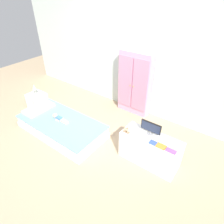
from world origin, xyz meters
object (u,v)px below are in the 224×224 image
(doll, at_px, (58,117))
(table_lamp, at_px, (34,87))
(wardrobe, at_px, (135,84))
(book_blue, at_px, (153,143))
(book_purple, at_px, (171,151))
(bed, at_px, (62,126))
(rocking_horse_toy, at_px, (127,129))
(book_orange, at_px, (161,146))
(tv_stand, at_px, (150,150))
(tv_monitor, at_px, (151,127))
(nightstand, at_px, (37,100))

(doll, relative_size, table_lamp, 1.57)
(wardrobe, xyz_separation_m, book_blue, (1.08, -1.24, -0.19))
(table_lamp, relative_size, book_purple, 1.67)
(bed, xyz_separation_m, rocking_horse_toy, (1.39, 0.22, 0.45))
(book_orange, bearing_deg, rocking_horse_toy, -177.46)
(doll, relative_size, book_orange, 2.69)
(tv_stand, distance_m, tv_monitor, 0.40)
(bed, height_order, book_blue, book_blue)
(bed, relative_size, book_orange, 12.26)
(bed, xyz_separation_m, book_orange, (1.98, 0.25, 0.39))
(bed, relative_size, tv_stand, 1.84)
(bed, xyz_separation_m, doll, (-0.10, 0.02, 0.17))
(nightstand, height_order, wardrobe, wardrobe)
(rocking_horse_toy, bearing_deg, book_orange, 2.54)
(nightstand, relative_size, book_orange, 2.56)
(bed, relative_size, tv_monitor, 5.28)
(book_purple, bearing_deg, doll, -174.05)
(doll, xyz_separation_m, tv_stand, (1.88, 0.32, -0.04))
(rocking_horse_toy, bearing_deg, tv_monitor, 30.06)
(tv_monitor, distance_m, book_orange, 0.33)
(tv_stand, bearing_deg, book_purple, -14.34)
(tv_stand, distance_m, book_orange, 0.34)
(nightstand, height_order, book_blue, book_blue)
(tv_stand, height_order, tv_monitor, tv_monitor)
(doll, distance_m, tv_monitor, 1.89)
(doll, height_order, book_blue, book_blue)
(doll, xyz_separation_m, table_lamp, (-1.07, 0.27, 0.23))
(bed, height_order, table_lamp, table_lamp)
(wardrobe, xyz_separation_m, tv_stand, (1.01, -1.15, -0.45))
(nightstand, xyz_separation_m, book_purple, (3.31, -0.04, 0.34))
(rocking_horse_toy, bearing_deg, tv_stand, 16.84)
(tv_monitor, height_order, book_orange, tv_monitor)
(tv_monitor, distance_m, book_blue, 0.25)
(book_blue, bearing_deg, doll, -173.20)
(nightstand, distance_m, table_lamp, 0.35)
(doll, bearing_deg, book_orange, 6.39)
(bed, distance_m, table_lamp, 1.27)
(wardrobe, height_order, book_orange, wardrobe)
(table_lamp, bearing_deg, tv_monitor, 2.41)
(bed, relative_size, table_lamp, 7.14)
(table_lamp, xyz_separation_m, book_purple, (3.31, -0.04, -0.00))
(doll, relative_size, book_blue, 3.39)
(bed, bearing_deg, book_blue, 7.66)
(wardrobe, distance_m, book_purple, 1.86)
(bed, bearing_deg, tv_monitor, 13.42)
(nightstand, bearing_deg, book_orange, -0.70)
(wardrobe, bearing_deg, book_orange, -45.73)
(wardrobe, bearing_deg, tv_stand, -48.70)
(bed, bearing_deg, rocking_horse_toy, 9.10)
(doll, bearing_deg, book_purple, 5.95)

